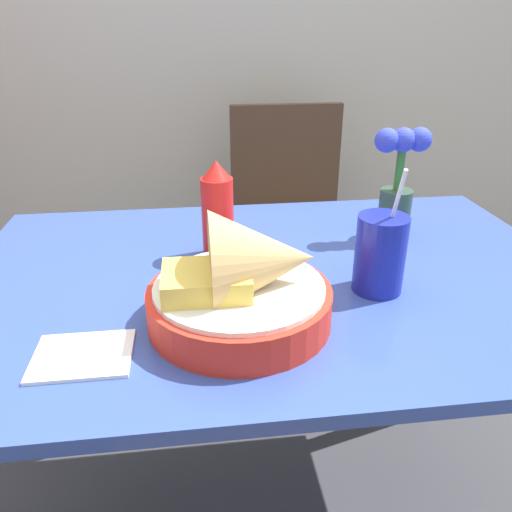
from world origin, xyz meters
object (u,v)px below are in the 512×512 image
object	(u,v)px
ketchup_bottle	(218,211)
drink_cup	(380,256)
food_basket	(247,285)
flower_vase	(398,183)
chair_far_window	(289,211)

from	to	relation	value
ketchup_bottle	drink_cup	xyz separation A→B (m)	(0.27, -0.18, -0.03)
food_basket	drink_cup	world-z (taller)	drink_cup
food_basket	drink_cup	size ratio (longest dim) A/B	1.27
food_basket	flower_vase	distance (m)	0.48
chair_far_window	ketchup_bottle	distance (m)	0.84
chair_far_window	flower_vase	bearing A→B (deg)	-81.67
chair_far_window	food_basket	distance (m)	1.05
chair_far_window	food_basket	size ratio (longest dim) A/B	3.06
ketchup_bottle	drink_cup	size ratio (longest dim) A/B	0.86
chair_far_window	food_basket	world-z (taller)	food_basket
chair_far_window	ketchup_bottle	size ratio (longest dim) A/B	4.51
chair_far_window	ketchup_bottle	xyz separation A→B (m)	(-0.29, -0.73, 0.28)
food_basket	ketchup_bottle	xyz separation A→B (m)	(-0.03, 0.26, 0.03)
flower_vase	ketchup_bottle	bearing A→B (deg)	-173.04
drink_cup	flower_vase	xyz separation A→B (m)	(0.12, 0.23, 0.06)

